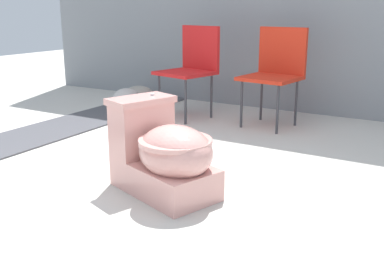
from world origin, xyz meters
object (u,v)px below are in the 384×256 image
(folding_chair_left, at_px, (193,62))
(boulder_far, at_px, (126,100))
(folding_chair_middle, at_px, (276,66))
(boulder_near, at_px, (139,97))
(toilet, at_px, (165,155))

(folding_chair_left, distance_m, boulder_far, 0.78)
(folding_chair_middle, height_order, boulder_far, folding_chair_middle)
(boulder_near, bearing_deg, toilet, -49.33)
(toilet, distance_m, folding_chair_middle, 1.77)
(toilet, bearing_deg, boulder_far, 153.56)
(folding_chair_middle, bearing_deg, boulder_near, -80.01)
(toilet, relative_size, folding_chair_left, 0.86)
(toilet, bearing_deg, boulder_near, 149.94)
(folding_chair_left, xyz_separation_m, folding_chair_middle, (0.77, 0.09, 0.00))
(toilet, relative_size, boulder_near, 2.09)
(boulder_near, xyz_separation_m, boulder_far, (0.01, -0.22, 0.00))
(folding_chair_middle, height_order, boulder_near, folding_chair_middle)
(toilet, relative_size, boulder_far, 2.12)
(folding_chair_left, xyz_separation_m, boulder_near, (-0.66, 0.03, -0.40))
(folding_chair_middle, bearing_deg, folding_chair_left, -75.72)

